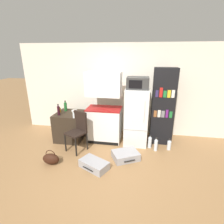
# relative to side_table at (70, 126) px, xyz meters

# --- Properties ---
(ground_plane) EXTENTS (24.00, 24.00, 0.00)m
(ground_plane) POSITION_rel_side_table_xyz_m (1.34, -1.23, -0.38)
(ground_plane) COLOR olive
(wall_back) EXTENTS (6.40, 0.10, 2.53)m
(wall_back) POSITION_rel_side_table_xyz_m (1.54, 0.77, 0.89)
(wall_back) COLOR silver
(wall_back) RESTS_ON ground_plane
(side_table) EXTENTS (0.69, 0.74, 0.75)m
(side_table) POSITION_rel_side_table_xyz_m (0.00, 0.00, 0.00)
(side_table) COLOR #2D2319
(side_table) RESTS_ON ground_plane
(kitchen_hutch) EXTENTS (0.89, 0.57, 1.84)m
(kitchen_hutch) POSITION_rel_side_table_xyz_m (0.94, 0.09, 0.47)
(kitchen_hutch) COLOR white
(kitchen_hutch) RESTS_ON ground_plane
(refrigerator) EXTENTS (0.58, 0.63, 1.45)m
(refrigerator) POSITION_rel_side_table_xyz_m (1.78, 0.07, 0.35)
(refrigerator) COLOR silver
(refrigerator) RESTS_ON ground_plane
(microwave) EXTENTS (0.52, 0.43, 0.28)m
(microwave) POSITION_rel_side_table_xyz_m (1.78, 0.07, 1.22)
(microwave) COLOR #333333
(microwave) RESTS_ON refrigerator
(bookshelf) EXTENTS (0.55, 0.32, 1.95)m
(bookshelf) POSITION_rel_side_table_xyz_m (2.43, 0.21, 0.60)
(bookshelf) COLOR black
(bookshelf) RESTS_ON ground_plane
(bottle_amber_beer) EXTENTS (0.07, 0.07, 0.15)m
(bottle_amber_beer) POSITION_rel_side_table_xyz_m (-0.27, 0.02, 0.44)
(bottle_amber_beer) COLOR brown
(bottle_amber_beer) RESTS_ON side_table
(bottle_clear_short) EXTENTS (0.08, 0.08, 0.17)m
(bottle_clear_short) POSITION_rel_side_table_xyz_m (0.28, -0.32, 0.45)
(bottle_clear_short) COLOR silver
(bottle_clear_short) RESTS_ON side_table
(bottle_wine_dark) EXTENTS (0.06, 0.06, 0.29)m
(bottle_wine_dark) POSITION_rel_side_table_xyz_m (-0.19, -0.20, 0.50)
(bottle_wine_dark) COLOR black
(bottle_wine_dark) RESTS_ON side_table
(bottle_green_tall) EXTENTS (0.08, 0.08, 0.29)m
(bottle_green_tall) POSITION_rel_side_table_xyz_m (-0.16, 0.17, 0.50)
(bottle_green_tall) COLOR #1E6028
(bottle_green_tall) RESTS_ON side_table
(bowl) EXTENTS (0.15, 0.15, 0.04)m
(bowl) POSITION_rel_side_table_xyz_m (0.10, 0.14, 0.40)
(bowl) COLOR silver
(bowl) RESTS_ON side_table
(chair) EXTENTS (0.54, 0.54, 0.96)m
(chair) POSITION_rel_side_table_xyz_m (0.43, -0.49, 0.19)
(chair) COLOR black
(chair) RESTS_ON ground_plane
(suitcase_large_flat) EXTENTS (0.69, 0.63, 0.17)m
(suitcase_large_flat) POSITION_rel_side_table_xyz_m (1.60, -0.73, -0.29)
(suitcase_large_flat) COLOR #99999E
(suitcase_large_flat) RESTS_ON ground_plane
(suitcase_small_flat) EXTENTS (0.67, 0.56, 0.17)m
(suitcase_small_flat) POSITION_rel_side_table_xyz_m (0.99, -1.18, -0.29)
(suitcase_small_flat) COLOR #99999E
(suitcase_small_flat) RESTS_ON ground_plane
(handbag) EXTENTS (0.36, 0.20, 0.33)m
(handbag) POSITION_rel_side_table_xyz_m (0.05, -1.19, -0.25)
(handbag) COLOR #33190F
(handbag) RESTS_ON ground_plane
(water_bottle_front) EXTENTS (0.09, 0.09, 0.34)m
(water_bottle_front) POSITION_rel_side_table_xyz_m (2.15, -0.13, -0.23)
(water_bottle_front) COLOR silver
(water_bottle_front) RESTS_ON ground_plane
(water_bottle_middle) EXTENTS (0.08, 0.08, 0.35)m
(water_bottle_middle) POSITION_rel_side_table_xyz_m (2.30, -0.25, -0.23)
(water_bottle_middle) COLOR silver
(water_bottle_middle) RESTS_ON ground_plane
(water_bottle_back) EXTENTS (0.09, 0.09, 0.29)m
(water_bottle_back) POSITION_rel_side_table_xyz_m (2.62, -0.16, -0.26)
(water_bottle_back) COLOR silver
(water_bottle_back) RESTS_ON ground_plane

